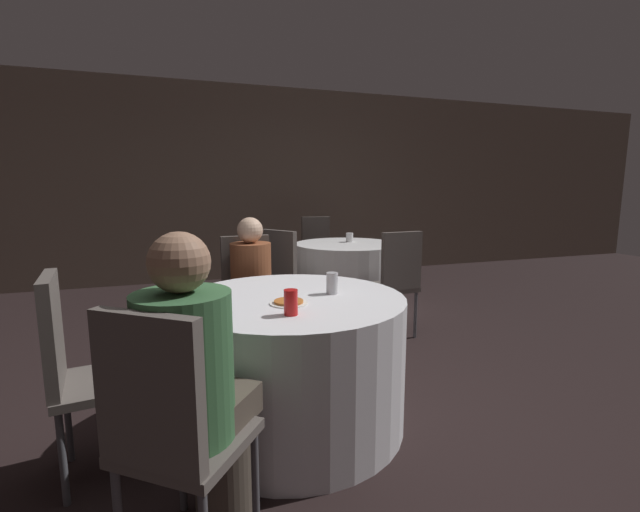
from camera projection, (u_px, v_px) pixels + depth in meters
ground_plane at (307, 414)px, 2.55m from camera, size 16.00×16.00×0.00m
wall_back at (223, 184)px, 6.19m from camera, size 16.00×0.06×2.80m
table_near at (292, 361)px, 2.42m from camera, size 1.26×1.26×0.74m
table_far at (347, 277)px, 4.71m from camera, size 1.14×1.14×0.74m
chair_near_west at (77, 360)px, 1.91m from camera, size 0.46×0.45×0.97m
chair_near_north at (249, 287)px, 3.34m from camera, size 0.43×0.43×0.97m
chair_near_southwest at (168, 422)px, 1.41m from camera, size 0.56×0.56×0.97m
chair_far_southwest at (286, 273)px, 3.91m from camera, size 0.55×0.55×0.97m
chair_far_west at (258, 265)px, 4.31m from camera, size 0.43×0.42×0.97m
chair_far_south at (396, 275)px, 3.78m from camera, size 0.43×0.43×0.97m
chair_far_north at (318, 247)px, 5.60m from camera, size 0.40×0.41×0.97m
person_green_jacket at (198, 390)px, 1.56m from camera, size 0.46×0.48×1.19m
person_floral_shirt at (254, 293)px, 3.18m from camera, size 0.32×0.49×1.12m
pizza_plate_near at (289, 302)px, 2.22m from camera, size 0.20×0.20×0.02m
soda_can_red at (291, 302)px, 2.01m from camera, size 0.07×0.07×0.12m
soda_can_blue at (198, 294)px, 2.16m from camera, size 0.07×0.07×0.12m
soda_can_silver at (332, 283)px, 2.42m from camera, size 0.07×0.07×0.12m
cup_far at (350, 237)px, 4.78m from camera, size 0.08×0.08×0.10m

